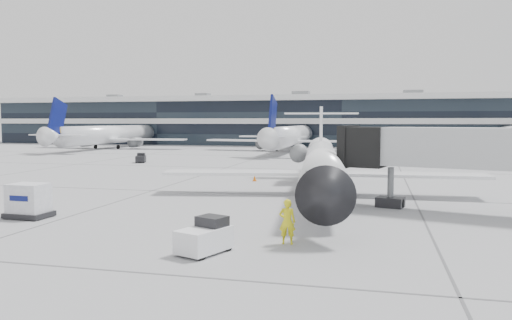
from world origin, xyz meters
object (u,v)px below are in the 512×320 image
(regional_jet, at_px, (322,164))
(cargo_uld, at_px, (29,201))
(jet_bridge, at_px, (495,150))
(ramp_worker, at_px, (287,222))
(baggage_tug, at_px, (205,237))

(regional_jet, relative_size, cargo_uld, 12.38)
(regional_jet, bearing_deg, jet_bridge, -34.92)
(regional_jet, distance_m, cargo_uld, 20.09)
(ramp_worker, xyz_separation_m, baggage_tug, (-3.10, -2.29, -0.36))
(baggage_tug, distance_m, cargo_uld, 13.36)
(ramp_worker, relative_size, baggage_tug, 0.76)
(regional_jet, height_order, cargo_uld, regional_jet)
(jet_bridge, distance_m, cargo_uld, 27.23)
(regional_jet, height_order, baggage_tug, regional_jet)
(regional_jet, distance_m, ramp_worker, 15.40)
(ramp_worker, height_order, baggage_tug, ramp_worker)
(ramp_worker, xyz_separation_m, cargo_uld, (-15.54, 2.58, -0.06))
(regional_jet, distance_m, baggage_tug, 17.96)
(jet_bridge, distance_m, ramp_worker, 14.59)
(jet_bridge, height_order, cargo_uld, jet_bridge)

